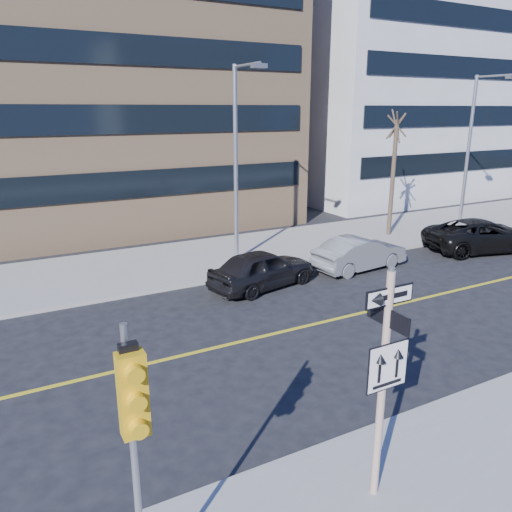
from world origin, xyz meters
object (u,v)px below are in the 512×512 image
parked_car_b (360,253)px  parked_car_c (483,235)px  sign_pole (384,374)px  streetlight_b (473,142)px  parked_car_a (262,269)px  streetlight_a (238,153)px  street_tree_west (397,129)px  traffic_signal (134,417)px

parked_car_b → parked_car_c: bearing=-99.8°
sign_pole → parked_car_c: 17.98m
parked_car_c → streetlight_b: (2.97, 3.56, 4.00)m
parked_car_a → streetlight_a: 5.07m
sign_pole → streetlight_b: bearing=36.4°
parked_car_a → street_tree_west: size_ratio=0.68×
parked_car_c → streetlight_a: size_ratio=0.68×
street_tree_west → streetlight_a: bearing=-176.5°
traffic_signal → streetlight_b: (22.00, 13.42, 1.73)m
sign_pole → streetlight_a: size_ratio=0.51×
streetlight_b → traffic_signal: bearing=-148.6°
streetlight_a → street_tree_west: bearing=3.5°
traffic_signal → parked_car_b: bearing=40.6°
streetlight_a → parked_car_b: bearing=-36.4°
parked_car_c → street_tree_west: size_ratio=0.86×
streetlight_a → street_tree_west: (9.00, 0.54, 0.77)m
streetlight_a → parked_car_c: bearing=-17.9°
streetlight_a → traffic_signal: bearing=-120.8°
parked_car_b → streetlight_a: streetlight_a is taller
sign_pole → streetlight_a: streetlight_a is taller
parked_car_b → streetlight_b: bearing=-78.4°
parked_car_a → parked_car_c: parked_car_c is taller
street_tree_west → sign_pole: bearing=-133.3°
parked_car_a → parked_car_b: size_ratio=1.02×
parked_car_b → parked_car_c: (6.93, -0.52, 0.06)m
traffic_signal → streetlight_a: 15.72m
parked_car_b → streetlight_b: (9.90, 3.03, 4.06)m
parked_car_b → parked_car_c: size_ratio=0.78×
parked_car_a → parked_car_c: 11.58m
streetlight_b → street_tree_west: 5.09m
street_tree_west → parked_car_b: bearing=-143.9°
parked_car_b → street_tree_west: size_ratio=0.66×
traffic_signal → parked_car_a: (7.46, 10.37, -2.30)m
parked_car_c → parked_car_a: bearing=102.3°
parked_car_a → parked_car_b: 4.65m
parked_car_a → parked_car_b: (4.65, 0.01, -0.04)m
traffic_signal → parked_car_c: traffic_signal is taller
streetlight_a → streetlight_b: (14.00, 0.00, 0.00)m
sign_pole → street_tree_west: bearing=46.7°
parked_car_c → street_tree_west: 6.61m
traffic_signal → streetlight_b: bearing=31.4°
traffic_signal → parked_car_a: size_ratio=0.93×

